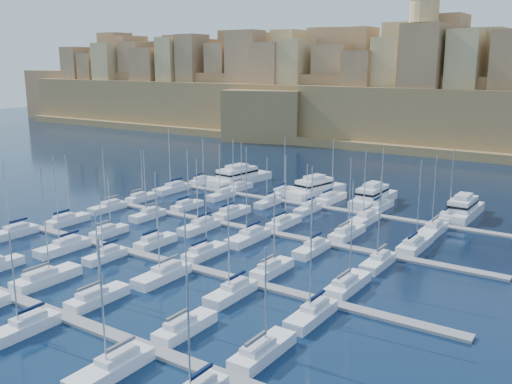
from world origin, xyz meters
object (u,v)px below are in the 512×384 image
Objects in this scene: sailboat_2 at (46,278)px; motor_yacht_c at (373,197)px; motor_yacht_a at (239,177)px; motor_yacht_d at (463,209)px; sailboat_4 at (185,327)px; motor_yacht_b at (316,189)px.

sailboat_2 is 1.06× the size of motor_yacht_c.
motor_yacht_a is 1.29× the size of motor_yacht_d.
motor_yacht_d is (57.09, -1.90, -0.00)m from motor_yacht_a.
motor_yacht_d is (40.23, 69.01, 0.95)m from sailboat_2.
sailboat_2 is 1.10× the size of motor_yacht_d.
sailboat_4 is (26.56, -0.67, -0.03)m from sailboat_2.
sailboat_2 reaches higher than motor_yacht_b.
motor_yacht_d is (13.67, 69.68, 0.97)m from sailboat_4.
sailboat_2 is 1.14× the size of sailboat_4.
motor_yacht_a is 37.69m from motor_yacht_c.
motor_yacht_d is (33.86, -0.50, -0.00)m from motor_yacht_b.
sailboat_2 is 72.90m from motor_yacht_a.
sailboat_4 is 0.75× the size of motor_yacht_a.
motor_yacht_c is at bearing -0.92° from motor_yacht_b.
motor_yacht_c is at bearing -2.48° from motor_yacht_a.
motor_yacht_c is (-5.76, 69.95, 0.97)m from sailboat_4.
motor_yacht_a is at bearing 177.52° from motor_yacht_c.
motor_yacht_a is (-16.85, 70.91, 0.95)m from sailboat_2.
motor_yacht_b is at bearing 84.76° from sailboat_2.
motor_yacht_c is (14.43, -0.23, 0.00)m from motor_yacht_b.
motor_yacht_b is at bearing 106.05° from sailboat_4.
sailboat_2 is at bearing -76.63° from motor_yacht_a.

